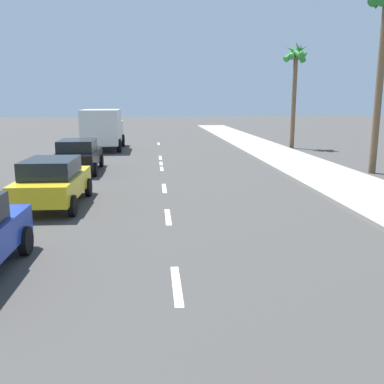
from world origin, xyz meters
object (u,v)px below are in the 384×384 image
object	(u,v)px
parked_car_yellow	(53,181)
palm_tree_distant	(296,63)
parked_car_black	(78,155)
delivery_truck	(103,128)

from	to	relation	value
parked_car_yellow	palm_tree_distant	size ratio (longest dim) A/B	0.55
parked_car_black	delivery_truck	distance (m)	9.77
delivery_truck	palm_tree_distant	size ratio (longest dim) A/B	0.83
parked_car_yellow	parked_car_black	xyz separation A→B (m)	(-0.35, 6.97, 0.00)
delivery_truck	parked_car_black	bearing A→B (deg)	-91.08
parked_car_yellow	palm_tree_distant	world-z (taller)	palm_tree_distant
delivery_truck	palm_tree_distant	world-z (taller)	palm_tree_distant
delivery_truck	parked_car_yellow	bearing A→B (deg)	-89.62
parked_car_black	palm_tree_distant	bearing A→B (deg)	33.87
parked_car_yellow	parked_car_black	distance (m)	6.98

